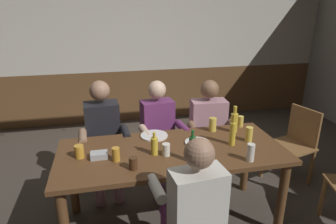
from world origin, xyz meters
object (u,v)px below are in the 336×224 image
at_px(dining_table, 172,160).
at_px(bottle_0, 154,146).
at_px(person_1, 160,133).
at_px(condiment_caddy, 99,155).
at_px(bottle_2, 192,149).
at_px(plate_0, 197,143).
at_px(pint_glass_7, 240,121).
at_px(pint_glass_3, 213,125).
at_px(bottle_3, 234,122).
at_px(person_3, 192,207).
at_px(pint_glass_0, 166,150).
at_px(pint_glass_4, 79,152).
at_px(pint_glass_2, 251,153).
at_px(chair_empty_near_left, 294,143).
at_px(pint_glass_6, 116,154).
at_px(pint_glass_1, 133,163).
at_px(person_2, 209,127).
at_px(pint_glass_5, 249,134).
at_px(plate_1, 154,136).
at_px(bottle_1, 233,133).
at_px(person_0, 104,134).

distance_m(dining_table, bottle_0, 0.25).
bearing_deg(person_1, bottle_0, 68.75).
height_order(dining_table, bottle_0, bottle_0).
bearing_deg(condiment_caddy, bottle_2, -16.98).
xyz_separation_m(dining_table, plate_0, (0.25, 0.07, 0.11)).
bearing_deg(pint_glass_7, pint_glass_3, -171.63).
distance_m(bottle_2, bottle_3, 0.75).
distance_m(bottle_0, bottle_3, 0.90).
relative_size(person_3, bottle_0, 6.02).
bearing_deg(pint_glass_0, pint_glass_7, 26.84).
bearing_deg(pint_glass_4, pint_glass_2, -14.59).
relative_size(chair_empty_near_left, pint_glass_0, 8.26).
relative_size(person_3, pint_glass_6, 10.51).
bearing_deg(pint_glass_1, person_1, 67.11).
bearing_deg(pint_glass_3, dining_table, -147.48).
xyz_separation_m(dining_table, pint_glass_2, (0.58, -0.33, 0.18)).
bearing_deg(pint_glass_2, person_3, -151.09).
height_order(plate_0, bottle_3, bottle_3).
relative_size(bottle_0, pint_glass_0, 1.90).
height_order(person_2, plate_0, person_2).
height_order(person_1, pint_glass_5, person_1).
xyz_separation_m(plate_1, pint_glass_6, (-0.38, -0.40, 0.05)).
bearing_deg(bottle_2, dining_table, 114.17).
height_order(pint_glass_2, pint_glass_7, pint_glass_2).
xyz_separation_m(plate_1, bottle_2, (0.22, -0.55, 0.11)).
bearing_deg(dining_table, pint_glass_0, -129.54).
distance_m(bottle_1, pint_glass_4, 1.34).
bearing_deg(dining_table, bottle_1, -2.12).
xyz_separation_m(person_1, bottle_0, (-0.18, -0.69, 0.20)).
height_order(pint_glass_5, pint_glass_7, pint_glass_5).
xyz_separation_m(plate_1, pint_glass_0, (0.03, -0.40, 0.05)).
bearing_deg(person_2, person_0, 4.51).
bearing_deg(pint_glass_6, person_1, 55.65).
relative_size(bottle_3, pint_glass_3, 1.96).
distance_m(person_2, pint_glass_2, 1.01).
distance_m(pint_glass_1, pint_glass_6, 0.20).
distance_m(plate_1, pint_glass_4, 0.73).
distance_m(person_1, pint_glass_3, 0.61).
xyz_separation_m(pint_glass_2, pint_glass_4, (-1.36, 0.35, -0.02)).
height_order(person_0, plate_0, person_0).
bearing_deg(bottle_3, plate_1, 175.34).
bearing_deg(pint_glass_0, pint_glass_1, -150.96).
bearing_deg(person_0, bottle_3, 158.04).
relative_size(condiment_caddy, pint_glass_7, 1.23).
relative_size(condiment_caddy, pint_glass_0, 1.31).
xyz_separation_m(bottle_0, pint_glass_7, (0.98, 0.41, -0.02)).
height_order(chair_empty_near_left, condiment_caddy, chair_empty_near_left).
bearing_deg(pint_glass_3, person_0, 161.92).
height_order(dining_table, pint_glass_1, pint_glass_1).
xyz_separation_m(condiment_caddy, bottle_0, (0.46, -0.03, 0.06)).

